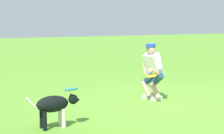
{
  "coord_description": "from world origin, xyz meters",
  "views": [
    {
      "loc": [
        4.41,
        6.5,
        1.85
      ],
      "look_at": [
        1.29,
        -0.03,
        0.9
      ],
      "focal_mm": 58.89,
      "sensor_mm": 36.0,
      "label": 1
    }
  ],
  "objects": [
    {
      "name": "dog",
      "position": [
        2.65,
        0.57,
        0.39
      ],
      "size": [
        0.98,
        0.32,
        0.58
      ],
      "rotation": [
        0.0,
        0.0,
        3.2
      ],
      "color": "black",
      "rests_on": "ground_plane"
    },
    {
      "name": "frisbee_flying",
      "position": [
        2.35,
        0.56,
        0.64
      ],
      "size": [
        0.34,
        0.33,
        0.13
      ],
      "primitive_type": "cylinder",
      "rotation": [
        -0.24,
        -0.21,
        2.45
      ],
      "color": "#2998E9"
    },
    {
      "name": "frisbee_held",
      "position": [
        0.22,
        -0.28,
        0.61
      ],
      "size": [
        0.31,
        0.31,
        0.07
      ],
      "primitive_type": "cylinder",
      "rotation": [
        0.11,
        0.09,
        0.44
      ],
      "color": "yellow",
      "rests_on": "person"
    },
    {
      "name": "ground_plane",
      "position": [
        0.0,
        0.0,
        0.0
      ],
      "size": [
        60.0,
        60.0,
        0.0
      ],
      "primitive_type": "plane",
      "color": "#5C952E"
    },
    {
      "name": "person",
      "position": [
        -0.01,
        -0.6,
        0.7
      ],
      "size": [
        0.54,
        0.67,
        1.29
      ],
      "rotation": [
        0.0,
        0.0,
        0.28
      ],
      "color": "silver",
      "rests_on": "ground_plane"
    }
  ]
}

